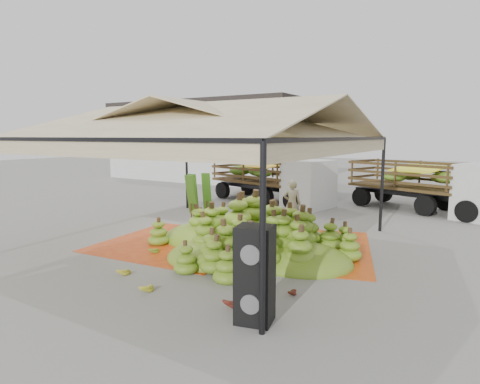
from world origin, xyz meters
The scene contains 17 objects.
ground centered at (0.00, 0.00, 0.00)m, with size 90.00×90.00×0.00m, color slate.
canopy_tent centered at (0.00, 0.00, 3.30)m, with size 8.10×8.10×4.00m.
building_white centered at (-10.00, 14.00, 2.71)m, with size 14.30×6.30×5.40m.
tarp_left centered at (-0.57, -0.60, 0.01)m, with size 4.13×3.93×0.01m, color #C75412.
tarp_right centered at (2.32, 0.75, 0.01)m, with size 4.25×4.47×0.01m, color #D95014.
banana_heap centered at (1.56, -0.14, 0.66)m, with size 6.13×5.04×1.31m, color #5C851B.
hand_yellow_a centered at (0.03, -3.23, 0.10)m, with size 0.43×0.35×0.20m, color gold.
hand_yellow_b centered at (1.16, -3.70, 0.11)m, with size 0.48×0.39×0.22m, color gold.
hand_red_a centered at (3.02, -3.37, 0.11)m, with size 0.49×0.40×0.22m, color #5F2115.
hand_red_b centered at (3.70, -2.35, 0.09)m, with size 0.38×0.31×0.17m, color #582514.
hand_green centered at (-0.58, -1.63, 0.09)m, with size 0.41×0.33×0.18m, color #477C1A.
hanging_bunches centered at (1.00, -1.37, 2.62)m, with size 1.74×0.24×0.20m.
speaker_stack centered at (3.70, -3.70, 0.82)m, with size 0.69×0.64×1.63m.
banana_leaves centered at (-1.19, 1.08, 0.00)m, with size 0.96×1.36×3.70m, color #27671B, non-canonical shape.
vendor centered at (1.35, 2.95, 0.81)m, with size 0.59×0.39×1.62m, color gray.
truck_left centered at (-1.48, 7.23, 1.26)m, with size 6.27×3.43×2.04m.
truck_right centered at (4.96, 8.43, 1.26)m, with size 6.30×3.84×2.05m.
Camera 1 is at (6.81, -9.20, 3.08)m, focal length 30.00 mm.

